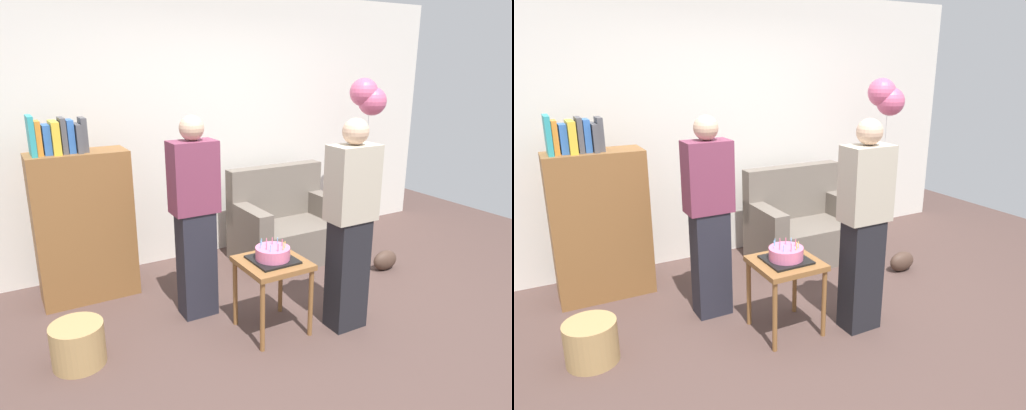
% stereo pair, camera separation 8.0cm
% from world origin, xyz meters
% --- Properties ---
extents(ground_plane, '(8.00, 8.00, 0.00)m').
position_xyz_m(ground_plane, '(0.00, 0.00, 0.00)').
color(ground_plane, '#4C3833').
extents(wall_back, '(6.00, 0.10, 2.70)m').
position_xyz_m(wall_back, '(0.00, 2.05, 1.35)').
color(wall_back, silver).
rests_on(wall_back, ground_plane).
extents(couch, '(1.10, 0.70, 0.96)m').
position_xyz_m(couch, '(0.65, 1.44, 0.34)').
color(couch, '#6B6056').
rests_on(couch, ground_plane).
extents(bookshelf, '(0.80, 0.36, 1.61)m').
position_xyz_m(bookshelf, '(-1.35, 1.55, 0.69)').
color(bookshelf, brown).
rests_on(bookshelf, ground_plane).
extents(side_table, '(0.48, 0.48, 0.58)m').
position_xyz_m(side_table, '(-0.24, 0.27, 0.49)').
color(side_table, brown).
rests_on(side_table, ground_plane).
extents(birthday_cake, '(0.32, 0.32, 0.17)m').
position_xyz_m(birthday_cake, '(-0.24, 0.27, 0.63)').
color(birthday_cake, black).
rests_on(birthday_cake, side_table).
extents(person_blowing_candles, '(0.36, 0.22, 1.63)m').
position_xyz_m(person_blowing_candles, '(-0.63, 0.79, 0.83)').
color(person_blowing_candles, '#23232D').
rests_on(person_blowing_candles, ground_plane).
extents(person_holding_cake, '(0.36, 0.22, 1.63)m').
position_xyz_m(person_holding_cake, '(0.30, 0.04, 0.83)').
color(person_holding_cake, black).
rests_on(person_holding_cake, ground_plane).
extents(wicker_basket, '(0.36, 0.36, 0.30)m').
position_xyz_m(wicker_basket, '(-1.62, 0.55, 0.15)').
color(wicker_basket, '#A88451').
rests_on(wicker_basket, ground_plane).
extents(handbag, '(0.28, 0.14, 0.20)m').
position_xyz_m(handbag, '(1.34, 0.66, 0.10)').
color(handbag, '#473328').
rests_on(handbag, ground_plane).
extents(balloon_bunch, '(0.37, 0.35, 1.86)m').
position_xyz_m(balloon_bunch, '(1.56, 1.30, 1.66)').
color(balloon_bunch, silver).
rests_on(balloon_bunch, ground_plane).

